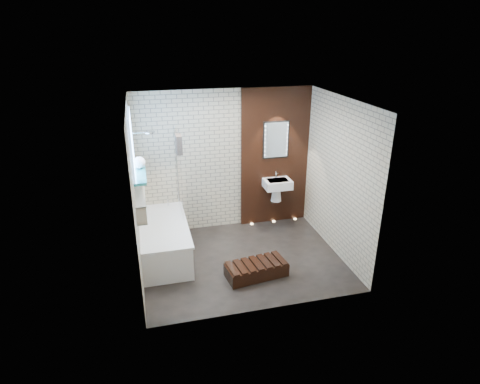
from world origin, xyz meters
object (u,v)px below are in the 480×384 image
object	(u,v)px
washbasin	(277,187)
walnut_step	(256,270)
bathtub	(164,240)
bath_screen	(179,173)
led_mirror	(276,140)

from	to	relation	value
washbasin	walnut_step	xyz separation A→B (m)	(-0.85, -1.58, -0.69)
bathtub	washbasin	bearing A→B (deg)	16.01
bathtub	bath_screen	world-z (taller)	bath_screen
bathtub	led_mirror	distance (m)	2.68
bathtub	washbasin	size ratio (longest dim) A/B	3.00
led_mirror	bath_screen	bearing A→B (deg)	-169.34
bath_screen	led_mirror	distance (m)	1.89
washbasin	led_mirror	size ratio (longest dim) A/B	0.83
bathtub	bath_screen	xyz separation A→B (m)	(0.35, 0.44, 0.99)
washbasin	led_mirror	distance (m)	0.88
bath_screen	washbasin	size ratio (longest dim) A/B	2.41
bath_screen	walnut_step	xyz separation A→B (m)	(0.97, -1.39, -1.18)
walnut_step	bathtub	bearing A→B (deg)	144.20
bathtub	walnut_step	bearing A→B (deg)	-35.80
bathtub	walnut_step	world-z (taller)	bathtub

